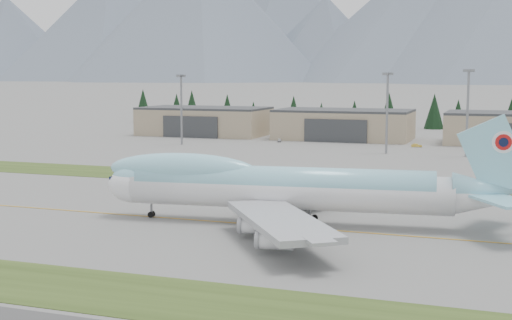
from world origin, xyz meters
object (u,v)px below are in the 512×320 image
at_px(service_vehicle_a, 280,142).
at_px(service_vehicle_b, 417,147).
at_px(hangar_center, 344,124).
at_px(boeing_747_freighter, 283,187).
at_px(hangar_left, 205,121).

distance_m(service_vehicle_a, service_vehicle_b, 47.35).
bearing_deg(hangar_center, boeing_747_freighter, -80.92).
xyz_separation_m(hangar_center, service_vehicle_b, (28.53, -19.87, -5.39)).
bearing_deg(service_vehicle_b, hangar_center, 46.15).
xyz_separation_m(hangar_left, service_vehicle_a, (36.23, -17.59, -5.39)).
bearing_deg(hangar_left, boeing_747_freighter, -61.96).
relative_size(boeing_747_freighter, hangar_left, 1.40).
distance_m(hangar_left, service_vehicle_a, 40.63).
xyz_separation_m(boeing_747_freighter, service_vehicle_b, (4.97, 127.60, -5.84)).
bearing_deg(boeing_747_freighter, service_vehicle_b, 80.93).
relative_size(hangar_left, hangar_center, 1.00).
height_order(boeing_747_freighter, hangar_left, boeing_747_freighter).
relative_size(hangar_center, service_vehicle_a, 13.83).
height_order(hangar_left, hangar_center, same).
height_order(boeing_747_freighter, hangar_center, boeing_747_freighter).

